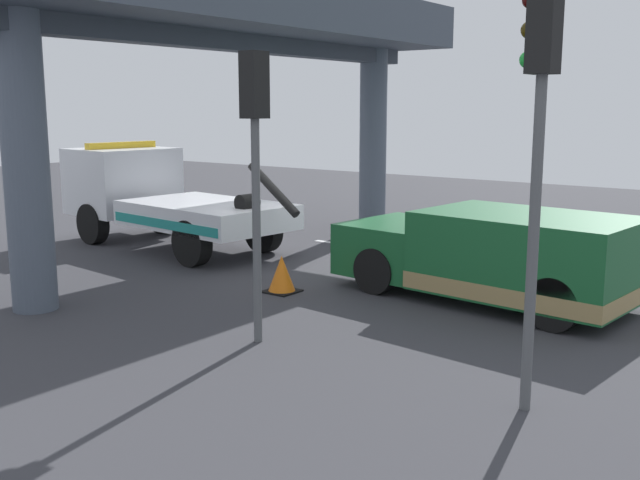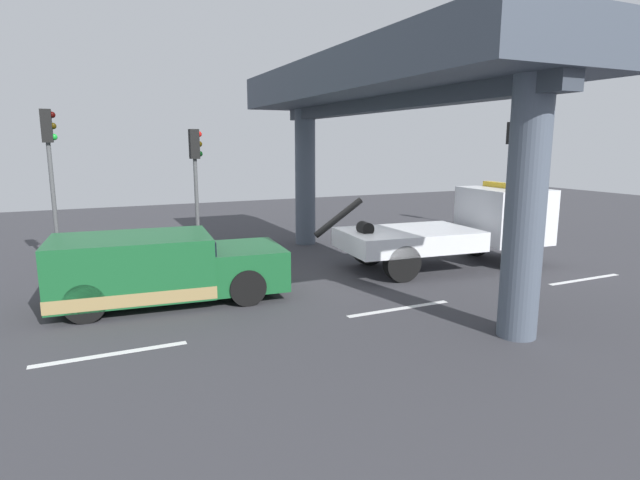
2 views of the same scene
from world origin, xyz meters
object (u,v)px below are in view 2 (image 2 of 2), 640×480
traffic_light_far (196,165)px  traffic_light_mid (511,152)px  towed_van_green (159,269)px  tow_truck_white (465,226)px  traffic_cone_orange (271,260)px  traffic_light_near (50,155)px

traffic_light_far → traffic_light_mid: size_ratio=0.90×
traffic_light_far → towed_van_green: bearing=-113.2°
tow_truck_white → traffic_cone_orange: tow_truck_white is taller
traffic_light_far → traffic_light_mid: (13.00, 0.00, 0.30)m
traffic_cone_orange → traffic_light_far: bearing=123.0°
traffic_light_far → traffic_light_mid: 13.00m
tow_truck_white → traffic_light_far: (-7.12, 4.25, 1.78)m
towed_van_green → traffic_light_far: traffic_light_far is taller
traffic_light_near → tow_truck_white: bearing=-20.9°
traffic_light_mid → traffic_cone_orange: (-11.43, -2.42, -2.96)m
traffic_light_near → traffic_light_mid: (17.00, 0.00, -0.04)m
tow_truck_white → traffic_light_near: size_ratio=1.60×
traffic_light_far → traffic_light_near: bearing=180.0°
towed_van_green → traffic_cone_orange: size_ratio=7.90×
towed_van_green → traffic_light_near: size_ratio=1.17×
towed_van_green → traffic_cone_orange: bearing=27.5°
traffic_light_near → traffic_light_mid: traffic_light_near is taller
traffic_light_mid → traffic_cone_orange: 12.05m
towed_van_green → tow_truck_white: bearing=-0.5°
towed_van_green → traffic_light_far: bearing=66.8°
traffic_light_mid → traffic_cone_orange: bearing=-168.0°
traffic_light_mid → tow_truck_white: bearing=-144.1°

